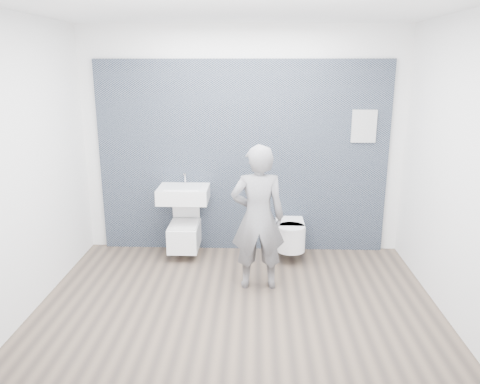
{
  "coord_description": "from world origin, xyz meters",
  "views": [
    {
      "loc": [
        0.18,
        -4.28,
        2.35
      ],
      "look_at": [
        0.0,
        0.6,
        1.0
      ],
      "focal_mm": 35.0,
      "sensor_mm": 36.0,
      "label": 1
    }
  ],
  "objects_px": {
    "toilet_square": "(185,234)",
    "visitor": "(258,218)",
    "toilet_rounded": "(290,235)",
    "washbasin": "(184,194)"
  },
  "relations": [
    {
      "from": "visitor",
      "to": "toilet_rounded",
      "type": "bearing_deg",
      "value": -121.15
    },
    {
      "from": "washbasin",
      "to": "toilet_square",
      "type": "bearing_deg",
      "value": -90.0
    },
    {
      "from": "toilet_rounded",
      "to": "visitor",
      "type": "relative_size",
      "value": 0.38
    },
    {
      "from": "washbasin",
      "to": "visitor",
      "type": "xyz_separation_m",
      "value": [
        0.91,
        -0.83,
        -0.02
      ]
    },
    {
      "from": "toilet_square",
      "to": "visitor",
      "type": "height_order",
      "value": "visitor"
    },
    {
      "from": "toilet_square",
      "to": "visitor",
      "type": "distance_m",
      "value": 1.31
    },
    {
      "from": "visitor",
      "to": "toilet_square",
      "type": "bearing_deg",
      "value": -44.79
    },
    {
      "from": "washbasin",
      "to": "visitor",
      "type": "distance_m",
      "value": 1.23
    },
    {
      "from": "toilet_rounded",
      "to": "washbasin",
      "type": "bearing_deg",
      "value": 177.11
    },
    {
      "from": "washbasin",
      "to": "toilet_square",
      "type": "xyz_separation_m",
      "value": [
        0.0,
        -0.03,
        -0.51
      ]
    }
  ]
}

